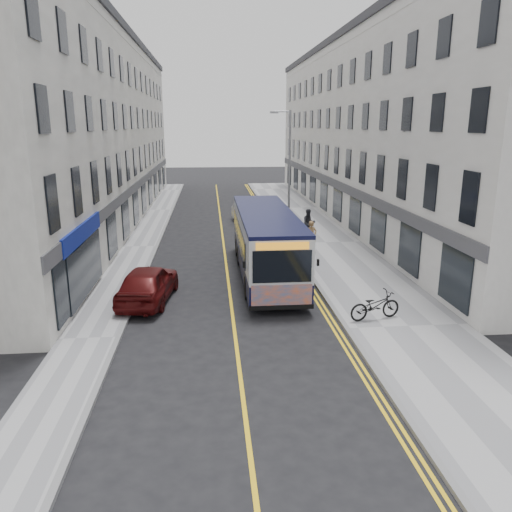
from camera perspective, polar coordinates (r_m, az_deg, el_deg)
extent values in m
plane|color=black|center=(18.78, -2.60, -7.55)|extent=(140.00, 140.00, 0.00)
cube|color=#99989B|center=(31.00, 7.93, 1.46)|extent=(4.50, 64.00, 0.12)
cube|color=#99989B|center=(30.49, -13.13, 0.99)|extent=(2.00, 64.00, 0.12)
cube|color=slate|center=(30.57, 3.82, 1.39)|extent=(0.18, 64.00, 0.13)
cube|color=slate|center=(30.37, -11.26, 1.05)|extent=(0.18, 64.00, 0.13)
cube|color=yellow|center=(30.22, -3.70, 1.12)|extent=(0.12, 64.00, 0.01)
cube|color=yellow|center=(30.51, 2.98, 1.26)|extent=(0.10, 64.00, 0.01)
cube|color=yellow|center=(30.54, 3.35, 1.27)|extent=(0.10, 64.00, 0.01)
cube|color=white|center=(40.27, 12.81, 13.54)|extent=(6.00, 46.00, 13.00)
cube|color=white|center=(39.24, -17.89, 13.18)|extent=(6.00, 46.00, 13.00)
cylinder|color=gray|center=(31.91, 3.82, 9.13)|extent=(0.14, 0.14, 8.00)
cylinder|color=gray|center=(31.68, 3.02, 16.16)|extent=(1.00, 0.08, 0.08)
cube|color=gray|center=(31.62, 2.08, 16.09)|extent=(0.50, 0.18, 0.12)
cube|color=black|center=(24.09, 1.12, -0.48)|extent=(2.47, 10.86, 0.89)
cube|color=#B8BBBF|center=(23.77, 1.14, 2.62)|extent=(2.47, 10.86, 1.78)
cube|color=black|center=(23.59, 1.15, 4.92)|extent=(2.49, 10.86, 0.16)
cube|color=black|center=(24.29, -1.96, 2.40)|extent=(0.04, 8.49, 1.14)
cube|color=black|center=(24.56, 3.90, 2.51)|extent=(0.04, 8.49, 1.14)
cube|color=black|center=(18.55, 3.01, -1.22)|extent=(2.22, 0.04, 1.23)
cube|color=#FF5D15|center=(18.92, 2.96, -4.67)|extent=(2.32, 0.04, 0.94)
cube|color=orange|center=(18.34, 3.05, 1.14)|extent=(1.97, 0.04, 0.28)
cylinder|color=black|center=(20.97, -0.93, -3.67)|extent=(0.28, 0.99, 0.99)
cylinder|color=black|center=(21.25, 5.09, -3.48)|extent=(0.28, 0.99, 0.99)
cylinder|color=black|center=(26.17, -1.83, 0.09)|extent=(0.28, 0.99, 0.99)
cylinder|color=black|center=(26.39, 3.01, 0.20)|extent=(0.28, 0.99, 0.99)
cylinder|color=black|center=(27.89, -2.06, 1.01)|extent=(0.28, 0.99, 0.99)
cylinder|color=black|center=(28.09, 2.49, 1.11)|extent=(0.28, 0.99, 0.99)
imported|color=black|center=(19.05, 13.44, -5.52)|extent=(2.14, 1.16, 1.07)
imported|color=olive|center=(28.38, 6.38, 2.23)|extent=(0.76, 0.64, 1.77)
imported|color=#222227|center=(32.22, 6.05, 3.77)|extent=(0.92, 0.74, 1.79)
imported|color=silver|center=(37.25, -1.27, 4.80)|extent=(1.91, 4.20, 1.34)
imported|color=#4A0C0C|center=(21.11, -12.24, -3.06)|extent=(2.46, 4.82, 1.57)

